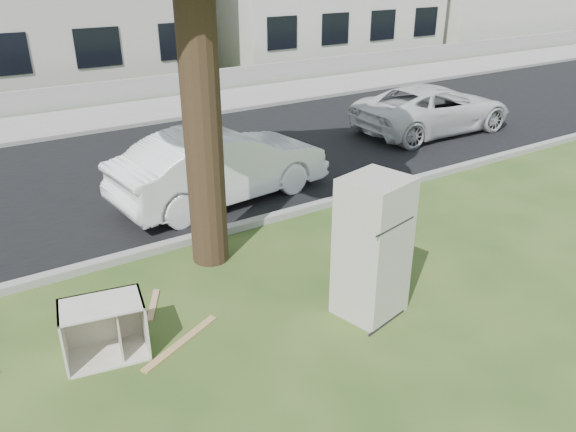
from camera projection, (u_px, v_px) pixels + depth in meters
ground at (298, 306)px, 7.39m from camera, size 120.00×120.00×0.00m
road at (142, 173)px, 11.97m from camera, size 120.00×7.00×0.01m
kerb_near at (216, 236)px, 9.26m from camera, size 120.00×0.18×0.12m
kerb_far at (96, 133)px, 14.68m from camera, size 120.00×0.18×0.12m
sidewalk at (82, 121)px, 15.79m from camera, size 120.00×2.80×0.01m
low_wall at (66, 97)px, 16.87m from camera, size 120.00×0.15×0.70m
fridge at (372, 248)px, 6.93m from camera, size 0.90×0.86×1.84m
cabinet at (105, 330)px, 6.34m from camera, size 1.00×0.72×0.71m
plank_a at (181, 343)px, 6.68m from camera, size 1.16×0.62×0.02m
plank_c at (153, 305)px, 7.41m from camera, size 0.41×0.68×0.02m
car_center at (221, 165)px, 10.40m from camera, size 4.27×1.89×1.36m
car_right at (433, 109)px, 14.57m from camera, size 4.44×2.14×1.22m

